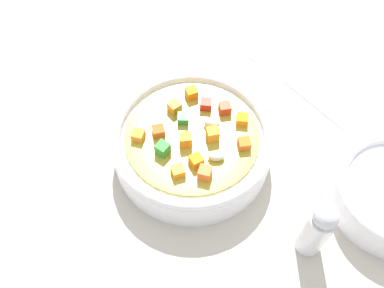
{
  "coord_description": "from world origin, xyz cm",
  "views": [
    {
      "loc": [
        13.77,
        -24.51,
        45.12
      ],
      "look_at": [
        0.0,
        0.0,
        2.61
      ],
      "focal_mm": 37.63,
      "sensor_mm": 36.0,
      "label": 1
    }
  ],
  "objects": [
    {
      "name": "ground_plane",
      "position": [
        0.0,
        0.0,
        -1.0
      ],
      "size": [
        140.0,
        140.0,
        2.0
      ],
      "primitive_type": "cube",
      "color": "#BAB2A0"
    },
    {
      "name": "spoon",
      "position": [
        5.97,
        18.05,
        0.37
      ],
      "size": [
        22.21,
        9.92,
        0.85
      ],
      "rotation": [
        0.0,
        0.0,
        2.76
      ],
      "color": "silver",
      "rests_on": "ground_plane"
    },
    {
      "name": "soup_bowl_main",
      "position": [
        0.01,
        0.0,
        2.91
      ],
      "size": [
        20.27,
        20.27,
        6.37
      ],
      "color": "white",
      "rests_on": "ground_plane"
    },
    {
      "name": "pepper_shaker",
      "position": [
        17.55,
        -4.15,
        4.62
      ],
      "size": [
        2.92,
        2.92,
        9.26
      ],
      "color": "silver",
      "rests_on": "ground_plane"
    }
  ]
}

